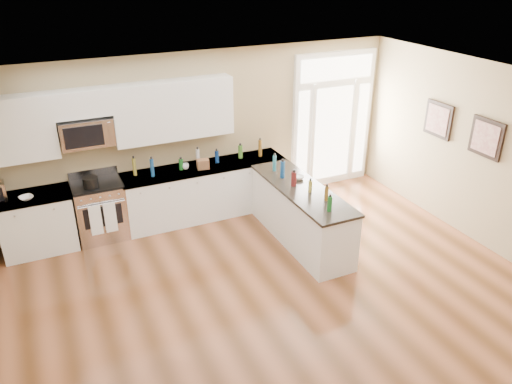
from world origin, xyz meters
The scene contains 19 objects.
ground centered at (0.00, 0.00, 0.00)m, with size 8.00×8.00×0.00m, color #563118.
room_shell centered at (0.00, 0.00, 1.71)m, with size 8.00×8.00×8.00m.
back_cabinet_left centered at (-2.87, 3.69, 0.44)m, with size 1.10×0.66×0.94m.
back_cabinet_right centered at (-0.16, 3.69, 0.44)m, with size 2.85×0.66×0.94m.
peninsula_cabinet centered at (0.93, 2.24, 0.43)m, with size 0.69×2.32×0.94m.
upper_cabinet_left centered at (-2.88, 3.83, 1.93)m, with size 1.04×0.33×0.95m, color silver.
upper_cabinet_right centered at (-0.57, 3.83, 1.93)m, with size 1.94×0.33×0.95m, color silver.
upper_cabinet_short centered at (-1.95, 3.83, 2.20)m, with size 0.82×0.33×0.40m, color silver.
microwave centered at (-1.95, 3.80, 1.76)m, with size 0.78×0.41×0.42m.
entry_door centered at (2.55, 3.95, 1.30)m, with size 1.70×0.10×2.60m.
wall_art_near centered at (3.47, 2.20, 1.70)m, with size 0.05×0.58×0.58m.
wall_art_far centered at (3.47, 1.20, 1.70)m, with size 0.05×0.58×0.58m.
kitchen_range centered at (-1.93, 3.69, 0.48)m, with size 0.77×0.68×1.08m.
stockpot centered at (-2.02, 3.58, 1.04)m, with size 0.23×0.23×0.18m, color black.
cardboard_box centered at (-0.21, 3.58, 1.02)m, with size 0.20×0.14×0.16m, color brown.
bowl_left centered at (-2.94, 3.57, 0.96)m, with size 0.20×0.20×0.05m, color white.
bowl_peninsula centered at (1.03, 2.54, 0.97)m, with size 0.18×0.18×0.06m, color white.
cup_counter centered at (-0.48, 3.69, 0.99)m, with size 0.12×0.12×0.09m, color white.
counter_bottles centered at (0.32, 3.05, 1.07)m, with size 2.38×2.45×0.31m.
Camera 1 is at (-2.62, -3.77, 4.20)m, focal length 35.00 mm.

